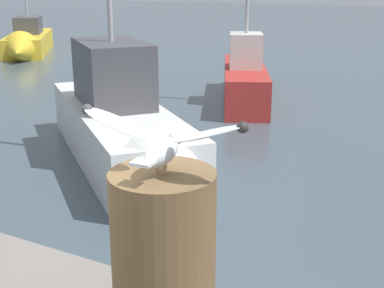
{
  "coord_description": "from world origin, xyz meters",
  "views": [
    {
      "loc": [
        2.14,
        -2.19,
        2.88
      ],
      "look_at": [
        1.13,
        -0.29,
        2.2
      ],
      "focal_mm": 49.23,
      "sensor_mm": 36.0,
      "label": 1
    }
  ],
  "objects": [
    {
      "name": "seagull",
      "position": [
        1.13,
        -0.53,
        2.28
      ],
      "size": [
        0.7,
        0.39,
        0.25
      ],
      "color": "tan",
      "rests_on": "mooring_post"
    },
    {
      "name": "mooring_post",
      "position": [
        1.13,
        -0.54,
        1.71
      ],
      "size": [
        0.43,
        0.43,
        0.89
      ],
      "primitive_type": "cylinder",
      "color": "brown",
      "rests_on": "harbor_quay"
    },
    {
      "name": "boat_white",
      "position": [
        -2.46,
        4.26,
        0.65
      ],
      "size": [
        5.24,
        4.71,
        4.18
      ],
      "color": "silver",
      "rests_on": "ground_plane"
    },
    {
      "name": "boat_red",
      "position": [
        -2.8,
        9.86,
        0.55
      ],
      "size": [
        2.83,
        4.75,
        5.06
      ],
      "color": "#B72D28",
      "rests_on": "ground_plane"
    },
    {
      "name": "boat_yellow",
      "position": [
        -13.52,
        13.3,
        0.47
      ],
      "size": [
        4.77,
        5.63,
        4.68
      ],
      "color": "yellow",
      "rests_on": "ground_plane"
    }
  ]
}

